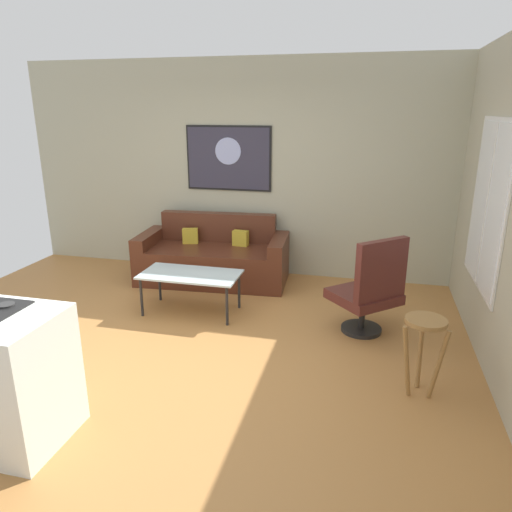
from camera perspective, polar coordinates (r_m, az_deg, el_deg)
name	(u,v)px	position (r m, az deg, el deg)	size (l,w,h in m)	color
ground	(189,354)	(4.56, -8.12, -11.61)	(6.40, 6.40, 0.04)	#AD753C
back_wall	(252,170)	(6.35, -0.49, 10.35)	(6.40, 0.05, 2.80)	#AAA88F
right_wall	(511,213)	(4.20, 28.40, 4.61)	(0.05, 6.40, 2.80)	#ACA78C
couch	(214,259)	(6.21, -5.14, -0.33)	(1.96, 0.97, 0.84)	#4E2517
coffee_table	(190,277)	(5.22, -7.90, -2.48)	(1.08, 0.55, 0.45)	silver
armchair	(370,290)	(4.77, 13.59, -3.97)	(0.81, 0.81, 1.01)	black
bar_stool	(424,337)	(3.91, 19.61, -9.12)	(0.36, 0.36, 0.65)	olive
wall_painting	(228,158)	(6.38, -3.34, 11.68)	(1.16, 0.03, 0.84)	black
window	(488,205)	(4.77, 26.17, 5.49)	(0.03, 1.28, 1.53)	silver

